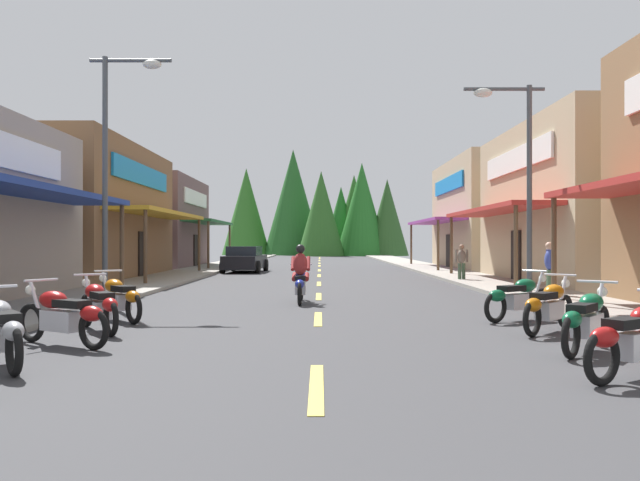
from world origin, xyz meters
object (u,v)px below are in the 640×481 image
(motorcycle_parked_right_2, at_px, (589,319))
(motorcycle_parked_left_1, at_px, (4,330))
(motorcycle_parked_right_4, at_px, (520,297))
(parked_car_curbside, at_px, (247,259))
(streetlamp_right, at_px, (518,160))
(motorcycle_parked_left_3, at_px, (100,305))
(pedestrian_browsing, at_px, (463,261))
(motorcycle_parked_right_3, at_px, (551,306))
(motorcycle_parked_left_2, at_px, (65,315))
(rider_cruising_lead, at_px, (302,279))
(motorcycle_parked_left_4, at_px, (120,297))
(streetlamp_left, at_px, (119,144))
(pedestrian_by_shop, at_px, (551,266))
(motorcycle_parked_right_1, at_px, (640,338))

(motorcycle_parked_right_2, bearing_deg, motorcycle_parked_left_1, 137.15)
(motorcycle_parked_right_4, xyz_separation_m, parked_car_curbside, (-8.18, 20.83, 0.20))
(streetlamp_right, xyz_separation_m, motorcycle_parked_left_1, (-9.39, -8.51, -3.34))
(motorcycle_parked_left_3, height_order, pedestrian_browsing, pedestrian_browsing)
(pedestrian_browsing, bearing_deg, motorcycle_parked_left_1, 133.83)
(streetlamp_right, bearing_deg, parked_car_curbside, 118.46)
(motorcycle_parked_right_4, bearing_deg, motorcycle_parked_right_3, -124.77)
(motorcycle_parked_right_4, bearing_deg, motorcycle_parked_right_2, -127.42)
(streetlamp_right, height_order, motorcycle_parked_left_2, streetlamp_right)
(motorcycle_parked_right_3, xyz_separation_m, motorcycle_parked_left_2, (-8.15, -1.47, 0.00))
(streetlamp_right, relative_size, motorcycle_parked_left_1, 3.32)
(motorcycle_parked_left_1, bearing_deg, streetlamp_right, -85.69)
(motorcycle_parked_right_4, height_order, rider_cruising_lead, rider_cruising_lead)
(motorcycle_parked_right_3, bearing_deg, motorcycle_parked_right_4, 41.87)
(motorcycle_parked_right_4, bearing_deg, motorcycle_parked_left_1, 175.58)
(motorcycle_parked_left_4, relative_size, parked_car_curbside, 0.38)
(streetlamp_left, height_order, motorcycle_parked_right_2, streetlamp_left)
(pedestrian_browsing, bearing_deg, streetlamp_right, 160.25)
(motorcycle_parked_right_2, relative_size, motorcycle_parked_left_1, 0.98)
(streetlamp_right, xyz_separation_m, motorcycle_parked_left_4, (-9.39, -3.76, -3.34))
(streetlamp_left, height_order, motorcycle_parked_left_2, streetlamp_left)
(motorcycle_parked_left_3, height_order, rider_cruising_lead, rider_cruising_lead)
(pedestrian_by_shop, bearing_deg, streetlamp_right, -124.19)
(motorcycle_parked_right_2, xyz_separation_m, motorcycle_parked_left_2, (-7.98, 0.54, 0.00))
(pedestrian_browsing, bearing_deg, motorcycle_parked_left_2, 131.62)
(rider_cruising_lead, bearing_deg, streetlamp_right, -90.61)
(motorcycle_parked_left_3, relative_size, motorcycle_parked_left_4, 1.07)
(streetlamp_left, distance_m, motorcycle_parked_right_2, 12.33)
(motorcycle_parked_right_3, bearing_deg, motorcycle_parked_left_4, 120.70)
(motorcycle_parked_right_1, distance_m, motorcycle_parked_left_4, 9.63)
(motorcycle_parked_right_2, bearing_deg, parked_car_curbside, 57.45)
(motorcycle_parked_left_1, height_order, motorcycle_parked_left_2, same)
(motorcycle_parked_left_4, height_order, rider_cruising_lead, rider_cruising_lead)
(motorcycle_parked_right_1, height_order, motorcycle_parked_right_4, same)
(motorcycle_parked_left_1, height_order, motorcycle_parked_left_4, same)
(motorcycle_parked_right_4, relative_size, motorcycle_parked_left_4, 1.08)
(motorcycle_parked_right_1, relative_size, motorcycle_parked_right_2, 1.07)
(streetlamp_right, xyz_separation_m, motorcycle_parked_left_3, (-9.26, -5.31, -3.34))
(motorcycle_parked_left_2, xyz_separation_m, motorcycle_parked_left_3, (0.01, 1.56, 0.00))
(motorcycle_parked_right_1, relative_size, motorcycle_parked_right_4, 1.02)
(streetlamp_right, bearing_deg, motorcycle_parked_left_2, -143.45)
(streetlamp_left, bearing_deg, pedestrian_browsing, 38.94)
(motorcycle_parked_right_1, xyz_separation_m, motorcycle_parked_left_1, (-7.94, 0.68, 0.00))
(motorcycle_parked_right_3, bearing_deg, parked_car_curbside, 61.84)
(motorcycle_parked_right_2, height_order, parked_car_curbside, parked_car_curbside)
(motorcycle_parked_left_2, relative_size, motorcycle_parked_left_4, 1.13)
(motorcycle_parked_left_4, bearing_deg, streetlamp_left, -22.88)
(pedestrian_by_shop, relative_size, pedestrian_browsing, 1.07)
(streetlamp_left, relative_size, pedestrian_browsing, 4.25)
(motorcycle_parked_right_2, xyz_separation_m, motorcycle_parked_left_4, (-8.10, 3.65, 0.00))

